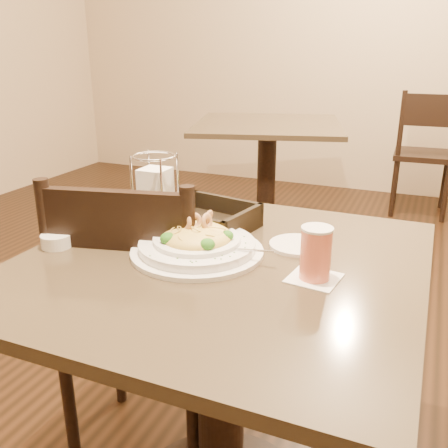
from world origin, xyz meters
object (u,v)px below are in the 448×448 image
at_px(background_table, 267,161).
at_px(drink_glass, 316,254).
at_px(bread_basket, 208,220).
at_px(side_plate, 298,245).
at_px(butter_ramekin, 56,241).
at_px(dining_chair_near, 141,317).
at_px(napkin_caddy, 156,193).
at_px(pasta_bowl, 197,243).
at_px(main_table, 221,349).
at_px(dining_chair_far, 424,150).

distance_m(background_table, drink_glass, 2.24).
relative_size(drink_glass, bread_basket, 0.44).
height_order(drink_glass, bread_basket, drink_glass).
height_order(side_plate, butter_ramekin, butter_ramekin).
distance_m(dining_chair_near, napkin_caddy, 0.36).
relative_size(background_table, dining_chair_near, 1.20).
relative_size(pasta_bowl, side_plate, 2.50).
bearing_deg(butter_ramekin, dining_chair_near, 57.82).
xyz_separation_m(main_table, side_plate, (0.14, 0.14, 0.25)).
bearing_deg(drink_glass, napkin_caddy, 158.53).
distance_m(drink_glass, side_plate, 0.19).
xyz_separation_m(pasta_bowl, napkin_caddy, (-0.21, 0.17, 0.05)).
distance_m(pasta_bowl, drink_glass, 0.29).
bearing_deg(main_table, dining_chair_far, 83.15).
bearing_deg(pasta_bowl, background_table, 103.77).
distance_m(dining_chair_near, side_plate, 0.51).
xyz_separation_m(main_table, bread_basket, (-0.11, 0.18, 0.26)).
bearing_deg(butter_ramekin, dining_chair_far, 76.09).
bearing_deg(side_plate, bread_basket, 172.00).
xyz_separation_m(dining_chair_far, butter_ramekin, (-0.76, -3.05, 0.28)).
distance_m(background_table, bread_basket, 1.95).
xyz_separation_m(main_table, drink_glass, (0.22, -0.02, 0.30)).
height_order(pasta_bowl, bread_basket, pasta_bowl).
height_order(dining_chair_near, butter_ramekin, dining_chair_near).
bearing_deg(butter_ramekin, drink_glass, 6.61).
bearing_deg(dining_chair_near, butter_ramekin, 44.79).
bearing_deg(bread_basket, pasta_bowl, -73.59).
relative_size(dining_chair_near, napkin_caddy, 4.92).
height_order(main_table, bread_basket, bread_basket).
xyz_separation_m(bread_basket, butter_ramekin, (-0.29, -0.27, -0.01)).
bearing_deg(side_plate, pasta_bowl, -146.91).
height_order(dining_chair_near, side_plate, dining_chair_near).
xyz_separation_m(dining_chair_near, butter_ramekin, (-0.11, -0.18, 0.28)).
distance_m(main_table, drink_glass, 0.37).
relative_size(pasta_bowl, butter_ramekin, 4.75).
height_order(bread_basket, butter_ramekin, bread_basket).
xyz_separation_m(napkin_caddy, butter_ramekin, (-0.13, -0.27, -0.06)).
bearing_deg(side_plate, dining_chair_far, 85.70).
height_order(background_table, bread_basket, bread_basket).
xyz_separation_m(pasta_bowl, bread_basket, (-0.05, 0.17, -0.01)).
relative_size(background_table, drink_glass, 9.59).
xyz_separation_m(background_table, drink_glass, (0.79, -2.08, 0.30)).
relative_size(dining_chair_near, dining_chair_far, 1.00).
xyz_separation_m(pasta_bowl, drink_glass, (0.29, -0.02, 0.03)).
distance_m(main_table, napkin_caddy, 0.46).
height_order(pasta_bowl, drink_glass, drink_glass).
xyz_separation_m(drink_glass, butter_ramekin, (-0.62, -0.07, -0.04)).
distance_m(pasta_bowl, side_plate, 0.25).
bearing_deg(side_plate, drink_glass, -63.71).
xyz_separation_m(dining_chair_near, pasta_bowl, (0.23, -0.08, 0.30)).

